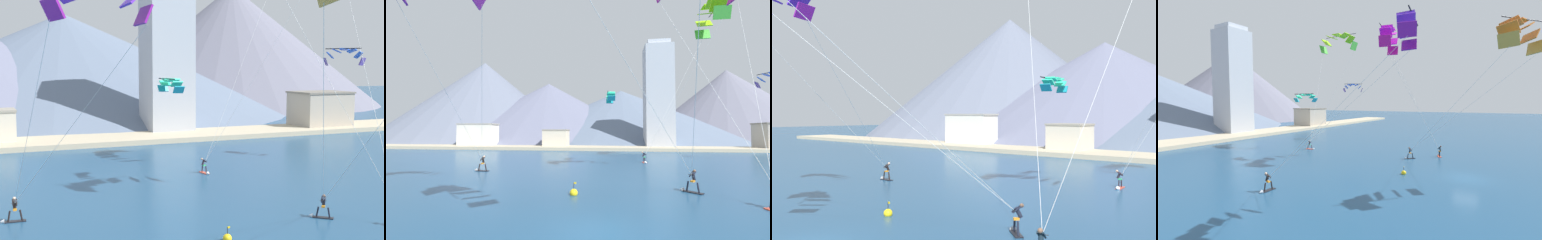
# 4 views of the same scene
# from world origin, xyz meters

# --- Properties ---
(ground_plane) EXTENTS (400.00, 400.00, 0.00)m
(ground_plane) POSITION_xyz_m (0.00, 0.00, 0.00)
(ground_plane) COLOR navy
(kitesurfer_near_lead) EXTENTS (1.56, 1.47, 1.73)m
(kitesurfer_near_lead) POSITION_xyz_m (6.42, 8.33, 0.52)
(kitesurfer_near_lead) COLOR black
(kitesurfer_near_lead) RESTS_ON ground
(kitesurfer_near_trail) EXTENTS (0.65, 1.77, 1.64)m
(kitesurfer_near_trail) POSITION_xyz_m (5.26, 25.69, 0.45)
(kitesurfer_near_trail) COLOR #E54C33
(kitesurfer_near_trail) RESTS_ON ground
(kitesurfer_mid_center) EXTENTS (1.75, 0.67, 1.77)m
(kitesurfer_mid_center) POSITION_xyz_m (-13.84, 15.71, 0.55)
(kitesurfer_mid_center) COLOR black
(kitesurfer_mid_center) RESTS_ON ground
(kitesurfer_far_left) EXTENTS (1.78, 0.91, 1.79)m
(kitesurfer_far_left) POSITION_xyz_m (10.33, 4.74, 0.54)
(kitesurfer_far_left) COLOR #E54C33
(kitesurfer_far_left) RESTS_ON ground
(parafoil_kite_near_lead) EXTENTS (9.13, 14.85, 15.11)m
(parafoil_kite_near_lead) POSITION_xyz_m (0.51, -4.33, 15.08)
(parafoil_kite_near_lead) COLOR #B68E36
(parafoil_kite_near_trail) EXTENTS (10.29, 8.12, 20.81)m
(parafoil_kite_near_trail) POSITION_xyz_m (14.55, 25.82, 20.72)
(parafoil_kite_near_trail) COLOR green
(parafoil_kite_mid_center) EXTENTS (6.11, 13.39, 13.62)m
(parafoil_kite_mid_center) POSITION_xyz_m (-10.32, 3.65, 14.04)
(parafoil_kite_mid_center) COLOR #821893
(parafoil_kite_far_left) EXTENTS (8.08, 9.22, 18.49)m
(parafoil_kite_far_left) POSITION_xyz_m (8.54, 12.43, 18.53)
(parafoil_kite_far_left) COLOR #B71482
(parafoil_kite_distant_high_outer) EXTENTS (3.78, 4.39, 1.99)m
(parafoil_kite_distant_high_outer) POSITION_xyz_m (23.16, 27.17, 11.98)
(parafoil_kite_distant_high_outer) COLOR #4F3594
(parafoil_kite_distant_low_drift) EXTENTS (1.26, 3.91, 1.31)m
(parafoil_kite_distant_low_drift) POSITION_xyz_m (0.57, 22.89, 9.17)
(parafoil_kite_distant_low_drift) COLOR teal
(race_marker_buoy) EXTENTS (0.56, 0.56, 1.02)m
(race_marker_buoy) POSITION_xyz_m (-1.90, 6.39, 0.16)
(race_marker_buoy) COLOR yellow
(race_marker_buoy) RESTS_ON ground
(shoreline_strip) EXTENTS (180.00, 10.00, 0.70)m
(shoreline_strip) POSITION_xyz_m (0.00, 51.29, 0.35)
(shoreline_strip) COLOR #BCAD8E
(shoreline_strip) RESTS_ON ground
(shore_building_harbour_front) EXTENTS (9.22, 7.21, 6.38)m
(shore_building_harbour_front) POSITION_xyz_m (38.78, 52.65, 3.20)
(shore_building_harbour_front) COLOR #A89E8E
(shore_building_harbour_front) RESTS_ON ground
(highrise_tower) EXTENTS (7.00, 7.00, 27.77)m
(highrise_tower) POSITION_xyz_m (12.68, 57.00, 13.68)
(highrise_tower) COLOR #A8ADB7
(highrise_tower) RESTS_ON ground
(mountain_peak_central_summit) EXTENTS (81.91, 81.91, 32.99)m
(mountain_peak_central_summit) POSITION_xyz_m (53.50, 114.84, 16.50)
(mountain_peak_central_summit) COLOR slate
(mountain_peak_central_summit) RESTS_ON ground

